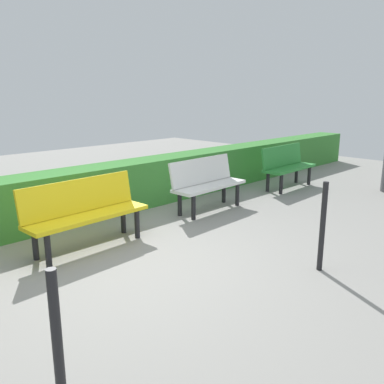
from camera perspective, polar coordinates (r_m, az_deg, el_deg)
name	(u,v)px	position (r m, az deg, el deg)	size (l,w,h in m)	color
ground_plane	(127,266)	(4.73, -9.11, -10.25)	(19.17, 19.17, 0.00)	gray
bench_green	(287,165)	(8.56, 13.17, 3.77)	(1.44, 0.49, 0.86)	#2D8C38
bench_white	(207,182)	(6.73, 2.06, 1.47)	(1.43, 0.50, 0.86)	white
bench_yellow	(85,210)	(5.26, -14.80, -2.47)	(1.61, 0.52, 0.86)	yellow
hedge_row	(108,189)	(6.72, -11.66, 0.42)	(15.17, 0.61, 0.79)	#387F33
railing_post_mid	(323,227)	(4.63, 17.86, -4.68)	(0.06, 0.06, 1.00)	black
railing_post_far	(58,351)	(2.56, -18.30, -20.48)	(0.06, 0.06, 1.00)	black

